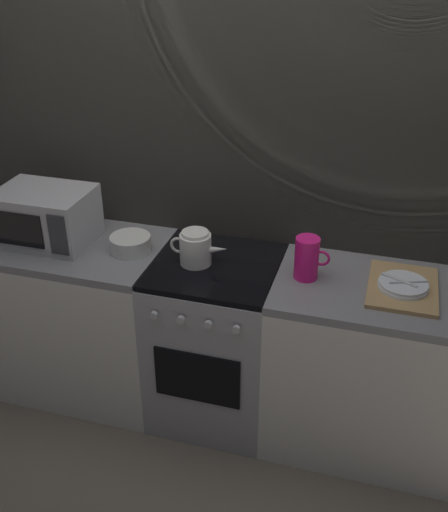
{
  "coord_description": "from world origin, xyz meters",
  "views": [
    {
      "loc": [
        0.74,
        -2.38,
        2.34
      ],
      "look_at": [
        0.04,
        0.0,
        0.95
      ],
      "focal_mm": 42.5,
      "sensor_mm": 36.0,
      "label": 1
    }
  ],
  "objects_px": {
    "kettle": "(196,248)",
    "dish_pile": "(403,287)",
    "stove_unit": "(216,340)",
    "microwave": "(46,216)",
    "mixing_bowl": "(130,244)",
    "pitcher": "(307,258)"
  },
  "relations": [
    {
      "from": "stove_unit",
      "to": "pitcher",
      "type": "relative_size",
      "value": 4.5
    },
    {
      "from": "kettle",
      "to": "pitcher",
      "type": "height_order",
      "value": "pitcher"
    },
    {
      "from": "microwave",
      "to": "mixing_bowl",
      "type": "xyz_separation_m",
      "value": [
        0.45,
        0.01,
        -0.1
      ]
    },
    {
      "from": "mixing_bowl",
      "to": "dish_pile",
      "type": "bearing_deg",
      "value": 0.1
    },
    {
      "from": "stove_unit",
      "to": "microwave",
      "type": "distance_m",
      "value": 1.06
    },
    {
      "from": "kettle",
      "to": "dish_pile",
      "type": "height_order",
      "value": "kettle"
    },
    {
      "from": "stove_unit",
      "to": "microwave",
      "type": "bearing_deg",
      "value": -179.95
    },
    {
      "from": "stove_unit",
      "to": "microwave",
      "type": "height_order",
      "value": "microwave"
    },
    {
      "from": "kettle",
      "to": "stove_unit",
      "type": "bearing_deg",
      "value": 9.47
    },
    {
      "from": "kettle",
      "to": "mixing_bowl",
      "type": "xyz_separation_m",
      "value": [
        -0.35,
        0.02,
        -0.04
      ]
    },
    {
      "from": "stove_unit",
      "to": "kettle",
      "type": "relative_size",
      "value": 3.16
    },
    {
      "from": "stove_unit",
      "to": "mixing_bowl",
      "type": "height_order",
      "value": "mixing_bowl"
    },
    {
      "from": "kettle",
      "to": "mixing_bowl",
      "type": "height_order",
      "value": "kettle"
    },
    {
      "from": "microwave",
      "to": "stove_unit",
      "type": "bearing_deg",
      "value": 0.05
    },
    {
      "from": "stove_unit",
      "to": "dish_pile",
      "type": "relative_size",
      "value": 2.25
    },
    {
      "from": "mixing_bowl",
      "to": "pitcher",
      "type": "xyz_separation_m",
      "value": [
        0.87,
        -0.0,
        0.06
      ]
    },
    {
      "from": "pitcher",
      "to": "microwave",
      "type": "bearing_deg",
      "value": -179.78
    },
    {
      "from": "dish_pile",
      "to": "stove_unit",
      "type": "bearing_deg",
      "value": -179.26
    },
    {
      "from": "microwave",
      "to": "kettle",
      "type": "distance_m",
      "value": 0.8
    },
    {
      "from": "stove_unit",
      "to": "dish_pile",
      "type": "distance_m",
      "value": 0.98
    },
    {
      "from": "kettle",
      "to": "dish_pile",
      "type": "bearing_deg",
      "value": 1.58
    },
    {
      "from": "dish_pile",
      "to": "mixing_bowl",
      "type": "bearing_deg",
      "value": -179.9
    }
  ]
}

